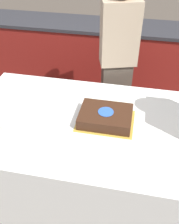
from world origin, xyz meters
name	(u,v)px	position (x,y,z in m)	size (l,w,h in m)	color
ground_plane	(77,178)	(0.00, 0.00, 0.00)	(14.00, 14.00, 0.00)	brown
back_counter	(105,58)	(0.00, 1.65, 0.46)	(4.40, 0.58, 0.92)	maroon
dining_table	(76,152)	(0.00, 0.00, 0.37)	(1.77, 1.16, 0.74)	white
cake	(106,117)	(0.24, 0.04, 0.79)	(0.44, 0.34, 0.10)	gold
plate_stack	(9,121)	(-0.49, -0.14, 0.77)	(0.20, 0.20, 0.05)	white
side_plate_near_cake	(122,98)	(0.34, 0.37, 0.74)	(0.21, 0.21, 0.00)	white
person_cutting_cake	(118,62)	(0.24, 0.80, 0.86)	(0.39, 0.29, 1.65)	#4C4238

